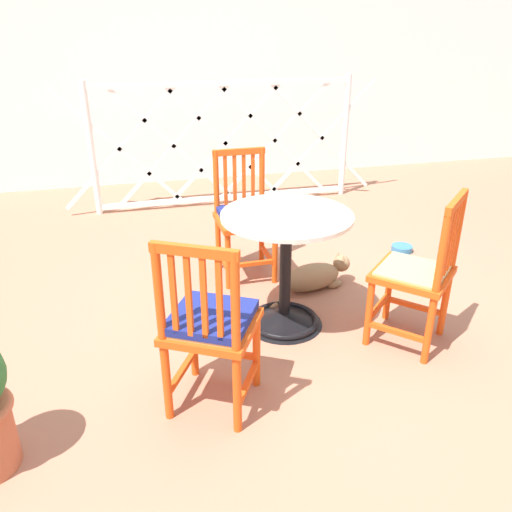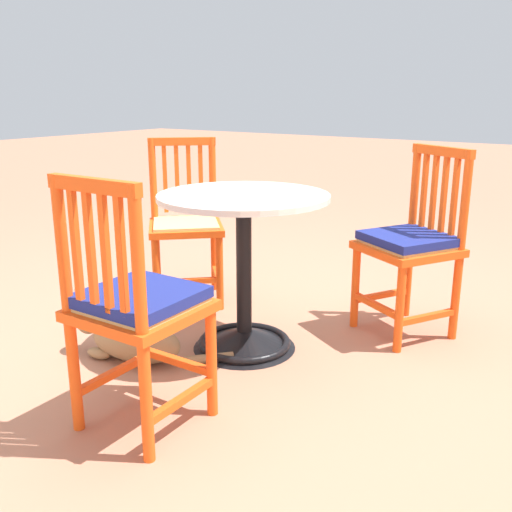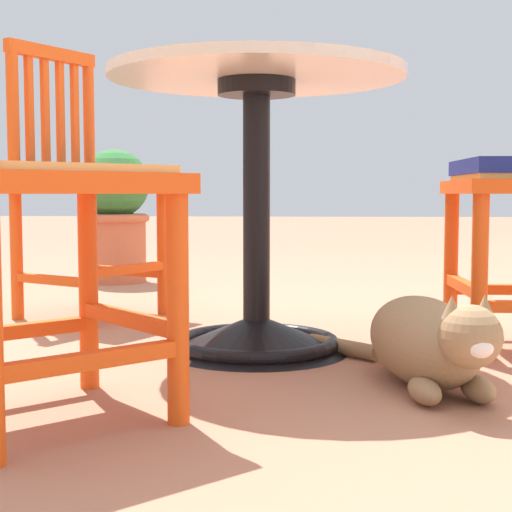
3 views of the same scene
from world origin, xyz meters
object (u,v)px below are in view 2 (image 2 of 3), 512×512
Objects in this scene: orange_chair_tucked_in at (185,226)px; orange_chair_at_corner at (411,245)px; cafe_table at (244,290)px; tabby_cat at (129,339)px; orange_chair_facing_out at (137,308)px.

orange_chair_at_corner is at bearing -168.39° from orange_chair_tucked_in.
orange_chair_at_corner is (-0.56, -0.61, 0.16)m from cafe_table.
orange_chair_at_corner is at bearing -132.37° from cafe_table.
orange_chair_tucked_in reaches higher than cafe_table.
orange_chair_tucked_in reaches higher than tabby_cat.
cafe_table is 0.83× the size of orange_chair_at_corner.
orange_chair_at_corner and orange_chair_tucked_in have the same top height.
orange_chair_at_corner is 1.40m from tabby_cat.
orange_chair_at_corner reaches higher than cafe_table.
orange_chair_facing_out is 1.32m from orange_chair_tucked_in.
orange_chair_at_corner is 1.33× the size of tabby_cat.
orange_chair_at_corner is 1.00× the size of orange_chair_tucked_in.
tabby_cat is at bearing -39.12° from orange_chair_facing_out.
tabby_cat is at bearing 47.63° from orange_chair_at_corner.
cafe_table reaches higher than tabby_cat.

